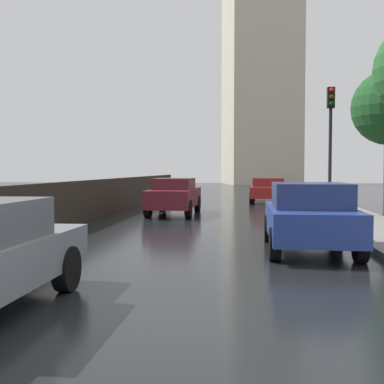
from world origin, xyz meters
The scene contains 6 objects.
ground centered at (0.00, 0.00, 0.00)m, with size 120.00×120.00×0.00m, color black.
car_maroon_near_kerb centered at (-1.56, 14.21, 0.77)m, with size 1.79×4.35×1.45m.
car_blue_far_ahead centered at (2.67, 6.06, 0.78)m, with size 1.85×3.85×1.51m.
car_red_behind_camera centered at (2.47, 21.72, 0.70)m, with size 2.06×4.47×1.34m.
traffic_light centered at (4.34, 13.43, 3.35)m, with size 0.26×0.39×4.66m.
distant_tower centered at (2.91, 55.24, 15.70)m, with size 9.89×11.24×31.40m.
Camera 1 is at (1.29, -4.65, 1.80)m, focal length 44.87 mm.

